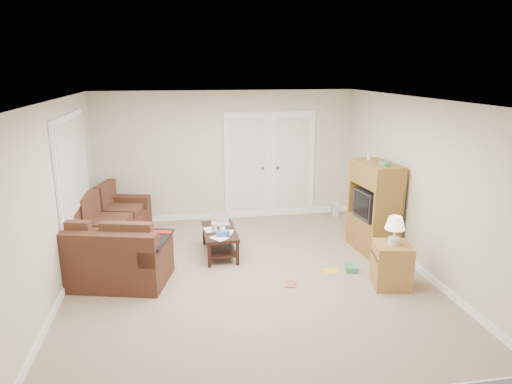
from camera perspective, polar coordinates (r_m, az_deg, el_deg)
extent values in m
plane|color=gray|center=(6.67, -0.92, -10.51)|extent=(5.50, 5.50, 0.00)
cube|color=white|center=(6.02, -1.02, 11.45)|extent=(5.00, 5.50, 0.02)
cube|color=beige|center=(6.36, -23.81, -1.09)|extent=(0.02, 5.50, 2.50)
cube|color=beige|center=(7.05, 19.56, 0.82)|extent=(0.02, 5.50, 2.50)
cube|color=beige|center=(8.89, -3.70, 4.52)|extent=(5.00, 0.02, 2.50)
cube|color=beige|center=(3.70, 5.72, -11.22)|extent=(5.00, 0.02, 2.50)
cube|color=silver|center=(8.96, -1.10, 3.15)|extent=(0.90, 0.04, 2.13)
cube|color=silver|center=(9.13, 4.50, 3.35)|extent=(0.90, 0.04, 2.13)
cube|color=white|center=(8.92, -1.08, 3.44)|extent=(0.68, 0.02, 1.80)
cube|color=white|center=(9.10, 4.54, 3.62)|extent=(0.68, 0.02, 1.80)
cube|color=silver|center=(7.24, -22.02, 3.39)|extent=(0.04, 1.92, 1.42)
cube|color=white|center=(7.23, -21.83, 3.40)|extent=(0.02, 1.74, 1.24)
cube|color=#49291C|center=(7.93, -18.37, -5.40)|extent=(1.43, 2.43, 0.42)
cube|color=#49291C|center=(7.93, -20.80, -2.41)|extent=(0.79, 2.27, 0.43)
cube|color=#49291C|center=(8.73, -16.01, -1.14)|extent=(0.92, 0.45, 0.22)
cube|color=#543221|center=(7.82, -18.00, -3.60)|extent=(1.11, 2.26, 0.12)
cube|color=#49291C|center=(6.80, -18.54, -8.92)|extent=(1.95, 1.30, 0.42)
cube|color=#49291C|center=(6.36, -19.99, -6.61)|extent=(1.79, 0.67, 0.43)
cube|color=#49291C|center=(6.42, -12.37, -6.83)|extent=(0.45, 0.92, 0.22)
cube|color=#543221|center=(6.76, -18.47, -6.58)|extent=(1.78, 0.99, 0.12)
cube|color=black|center=(6.37, -12.43, -5.80)|extent=(0.50, 0.85, 0.03)
cube|color=#AF1512|center=(6.56, -11.90, -4.97)|extent=(0.34, 0.19, 0.02)
cube|color=black|center=(7.29, -4.57, -4.93)|extent=(0.52, 1.02, 0.05)
cube|color=black|center=(7.38, -4.53, -6.77)|extent=(0.45, 0.94, 0.03)
cylinder|color=silver|center=(7.21, -5.27, -4.38)|extent=(0.08, 0.08, 0.15)
cylinder|color=#AF1512|center=(7.16, -5.29, -3.35)|extent=(0.01, 0.01, 0.13)
cube|color=#3760B5|center=(7.02, -4.17, -5.19)|extent=(0.20, 0.11, 0.08)
cube|color=white|center=(7.20, -4.49, -5.00)|extent=(0.34, 0.56, 0.00)
cube|color=brown|center=(7.73, 14.35, -5.11)|extent=(0.58, 0.95, 0.55)
cube|color=brown|center=(7.45, 14.85, 2.17)|extent=(0.58, 0.95, 0.37)
cube|color=black|center=(7.56, 14.47, -1.55)|extent=(0.48, 0.58, 0.46)
cube|color=black|center=(7.45, 12.97, -1.55)|extent=(0.05, 0.47, 0.37)
cube|color=#3B8250|center=(7.21, 15.84, 3.40)|extent=(0.12, 0.17, 0.05)
cylinder|color=silver|center=(7.63, 13.97, 4.37)|extent=(0.06, 0.06, 0.11)
cube|color=olive|center=(6.54, 16.59, -8.77)|extent=(0.56, 0.56, 0.61)
cylinder|color=beige|center=(6.41, 16.83, -5.87)|extent=(0.15, 0.15, 0.09)
cylinder|color=beige|center=(6.37, 16.91, -4.92)|extent=(0.03, 0.03, 0.13)
cone|color=white|center=(6.32, 17.01, -3.71)|extent=(0.26, 0.26, 0.17)
cube|color=silver|center=(9.35, 9.85, -2.14)|extent=(0.12, 0.10, 0.29)
cube|color=gold|center=(6.92, 9.32, -9.69)|extent=(0.27, 0.23, 0.01)
cube|color=#3B8250|center=(6.97, 11.78, -9.29)|extent=(0.21, 0.24, 0.08)
imported|color=brown|center=(6.46, 3.67, -11.37)|extent=(0.21, 0.24, 0.02)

